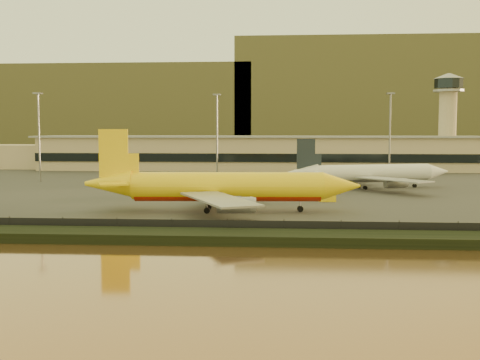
{
  "coord_description": "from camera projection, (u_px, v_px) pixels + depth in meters",
  "views": [
    {
      "loc": [
        10.07,
        -97.1,
        15.29
      ],
      "look_at": [
        1.91,
        12.0,
        6.0
      ],
      "focal_mm": 45.0,
      "sensor_mm": 36.0,
      "label": 1
    }
  ],
  "objects": [
    {
      "name": "ground",
      "position": [
        223.0,
        223.0,
        98.52
      ],
      "size": [
        900.0,
        900.0,
        0.0
      ],
      "primitive_type": "plane",
      "color": "black",
      "rests_on": "ground"
    },
    {
      "name": "embankment",
      "position": [
        210.0,
        237.0,
        81.57
      ],
      "size": [
        320.0,
        7.0,
        1.4
      ],
      "primitive_type": "cube",
      "color": "black",
      "rests_on": "ground"
    },
    {
      "name": "tarmac",
      "position": [
        253.0,
        176.0,
        192.91
      ],
      "size": [
        320.0,
        220.0,
        0.2
      ],
      "primitive_type": "cube",
      "color": "#2D2D2D",
      "rests_on": "ground"
    },
    {
      "name": "perimeter_fence",
      "position": [
        214.0,
        228.0,
        85.49
      ],
      "size": [
        300.0,
        0.05,
        2.2
      ],
      "primitive_type": "cube",
      "color": "black",
      "rests_on": "tarmac"
    },
    {
      "name": "terminal_building",
      "position": [
        219.0,
        153.0,
        223.82
      ],
      "size": [
        202.0,
        25.0,
        12.6
      ],
      "color": "tan",
      "rests_on": "tarmac"
    },
    {
      "name": "control_tower",
      "position": [
        448.0,
        112.0,
        221.66
      ],
      "size": [
        11.2,
        11.2,
        35.5
      ],
      "color": "tan",
      "rests_on": "tarmac"
    },
    {
      "name": "apron_light_masts",
      "position": [
        302.0,
        128.0,
        170.6
      ],
      "size": [
        152.2,
        12.2,
        25.4
      ],
      "color": "slate",
      "rests_on": "tarmac"
    },
    {
      "name": "distant_hills",
      "position": [
        243.0,
        107.0,
        435.24
      ],
      "size": [
        470.0,
        160.0,
        70.0
      ],
      "color": "brown",
      "rests_on": "ground"
    },
    {
      "name": "dhl_cargo_jet",
      "position": [
        223.0,
        187.0,
        109.53
      ],
      "size": [
        50.44,
        49.35,
        15.07
      ],
      "rotation": [
        0.0,
        0.0,
        0.06
      ],
      "color": "yellow",
      "rests_on": "tarmac"
    },
    {
      "name": "white_narrowbody_jet",
      "position": [
        371.0,
        174.0,
        152.23
      ],
      "size": [
        43.22,
        41.07,
        12.72
      ],
      "rotation": [
        0.0,
        0.0,
        0.32
      ],
      "color": "silver",
      "rests_on": "tarmac"
    },
    {
      "name": "gse_vehicle_yellow",
      "position": [
        327.0,
        198.0,
        125.52
      ],
      "size": [
        3.62,
        1.69,
        1.61
      ],
      "primitive_type": "cube",
      "rotation": [
        0.0,
        0.0,
        -0.02
      ],
      "color": "yellow",
      "rests_on": "tarmac"
    },
    {
      "name": "gse_vehicle_white",
      "position": [
        169.0,
        190.0,
        138.44
      ],
      "size": [
        4.75,
        2.48,
        2.06
      ],
      "primitive_type": "cube",
      "rotation": [
        0.0,
        0.0,
        -0.1
      ],
      "color": "silver",
      "rests_on": "tarmac"
    }
  ]
}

